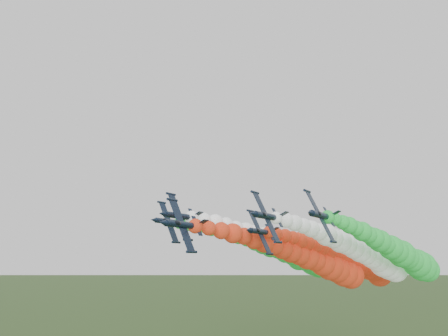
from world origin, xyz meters
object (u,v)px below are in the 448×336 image
(jet_inner_left, at_px, (310,255))
(jet_outer_right, at_px, (406,257))
(jet_trail, at_px, (355,263))
(jet_lead, at_px, (320,263))
(jet_inner_right, at_px, (371,257))
(jet_outer_left, at_px, (290,255))

(jet_inner_left, distance_m, jet_outer_right, 27.74)
(jet_trail, bearing_deg, jet_lead, -99.92)
(jet_lead, distance_m, jet_inner_left, 10.76)
(jet_inner_right, relative_size, jet_outer_left, 1.00)
(jet_lead, relative_size, jet_inner_left, 0.99)
(jet_outer_left, bearing_deg, jet_outer_right, -3.39)
(jet_inner_left, height_order, jet_inner_right, jet_inner_left)
(jet_inner_left, distance_m, jet_outer_left, 13.43)
(jet_inner_left, relative_size, jet_outer_left, 1.01)
(jet_outer_right, bearing_deg, jet_trail, 155.13)
(jet_inner_right, bearing_deg, jet_trail, 123.06)
(jet_lead, height_order, jet_outer_right, jet_outer_right)
(jet_inner_left, xyz_separation_m, jet_outer_left, (-10.51, 8.36, 0.20))
(jet_inner_right, relative_size, jet_trail, 1.00)
(jet_outer_left, bearing_deg, jet_inner_right, -12.80)
(jet_outer_right, xyz_separation_m, jet_trail, (-16.98, 7.87, -1.79))
(jet_lead, relative_size, jet_outer_left, 1.00)
(jet_inner_right, xyz_separation_m, jet_trail, (-7.88, 12.11, -1.82))
(jet_inner_right, bearing_deg, jet_inner_left, -173.98)
(jet_outer_right, bearing_deg, jet_inner_left, -167.22)
(jet_trail, bearing_deg, jet_outer_left, -164.64)
(jet_inner_left, height_order, jet_outer_left, jet_inner_left)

